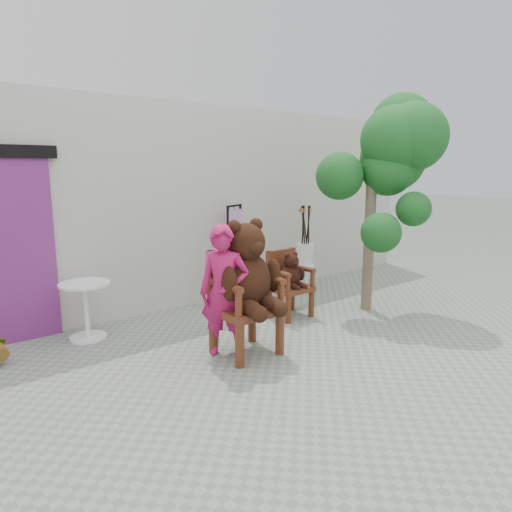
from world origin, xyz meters
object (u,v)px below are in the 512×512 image
at_px(chair_big, 246,280).
at_px(tree, 394,152).
at_px(person, 225,293).
at_px(display_stand, 235,264).
at_px(cafe_table, 86,304).
at_px(stool_bucket, 305,253).
at_px(chair_small, 289,277).

height_order(chair_big, tree, tree).
bearing_deg(chair_big, person, 175.74).
height_order(chair_big, person, chair_big).
relative_size(chair_big, display_stand, 1.01).
bearing_deg(cafe_table, person, -57.84).
relative_size(display_stand, stool_bucket, 1.04).
height_order(chair_big, chair_small, chair_big).
height_order(stool_bucket, tree, tree).
relative_size(chair_big, person, 1.02).
distance_m(cafe_table, stool_bucket, 3.69).
height_order(chair_big, cafe_table, chair_big).
distance_m(display_stand, stool_bucket, 1.32).
relative_size(person, tree, 0.48).
distance_m(chair_big, display_stand, 2.12).
relative_size(cafe_table, display_stand, 0.47).
distance_m(person, cafe_table, 1.86).
bearing_deg(chair_big, display_stand, 57.27).
xyz_separation_m(display_stand, stool_bucket, (1.30, -0.24, 0.06)).
relative_size(person, cafe_table, 2.12).
distance_m(chair_small, person, 1.70).
distance_m(chair_small, cafe_table, 2.69).
xyz_separation_m(chair_small, tree, (1.42, -0.63, 1.73)).
height_order(cafe_table, tree, tree).
distance_m(cafe_table, display_stand, 2.40).
bearing_deg(stool_bucket, person, -150.79).
bearing_deg(display_stand, stool_bucket, -32.18).
relative_size(person, stool_bucket, 1.03).
relative_size(stool_bucket, tree, 0.46).
bearing_deg(person, cafe_table, 167.93).
height_order(person, display_stand, display_stand).
xyz_separation_m(chair_big, person, (-0.27, 0.02, -0.11)).
bearing_deg(tree, cafe_table, 159.00).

